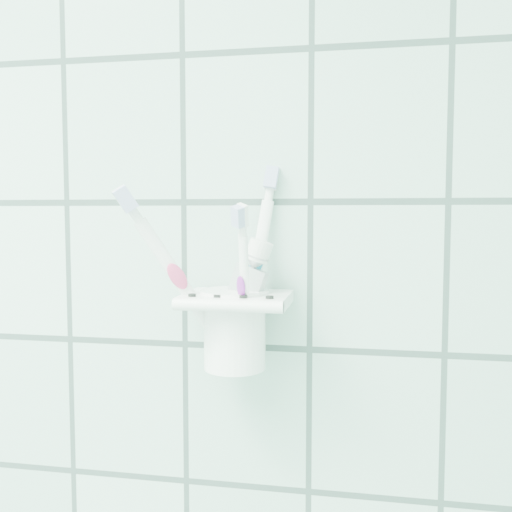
{
  "coord_description": "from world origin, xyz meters",
  "views": [
    {
      "loc": [
        0.78,
        0.57,
        1.4
      ],
      "look_at": [
        0.69,
        1.1,
        1.36
      ],
      "focal_mm": 40.0,
      "sensor_mm": 36.0,
      "label": 1
    }
  ],
  "objects_px": {
    "toothbrush_pink": "(231,258)",
    "toothpaste_tube": "(222,288)",
    "cup": "(235,326)",
    "toothbrush_orange": "(247,277)",
    "holder_bracket": "(237,301)",
    "toothbrush_blue": "(241,260)"
  },
  "relations": [
    {
      "from": "holder_bracket",
      "to": "toothpaste_tube",
      "type": "relative_size",
      "value": 0.76
    },
    {
      "from": "toothbrush_blue",
      "to": "toothbrush_orange",
      "type": "height_order",
      "value": "toothbrush_blue"
    },
    {
      "from": "toothbrush_orange",
      "to": "toothpaste_tube",
      "type": "relative_size",
      "value": 1.21
    },
    {
      "from": "holder_bracket",
      "to": "cup",
      "type": "bearing_deg",
      "value": 134.95
    },
    {
      "from": "toothbrush_pink",
      "to": "toothpaste_tube",
      "type": "distance_m",
      "value": 0.03
    },
    {
      "from": "toothbrush_blue",
      "to": "toothbrush_orange",
      "type": "distance_m",
      "value": 0.02
    },
    {
      "from": "toothpaste_tube",
      "to": "toothbrush_pink",
      "type": "bearing_deg",
      "value": 52.33
    },
    {
      "from": "toothpaste_tube",
      "to": "toothbrush_blue",
      "type": "bearing_deg",
      "value": 36.0
    },
    {
      "from": "cup",
      "to": "toothbrush_orange",
      "type": "relative_size",
      "value": 0.48
    },
    {
      "from": "cup",
      "to": "toothbrush_pink",
      "type": "distance_m",
      "value": 0.07
    },
    {
      "from": "toothpaste_tube",
      "to": "holder_bracket",
      "type": "bearing_deg",
      "value": 7.72
    },
    {
      "from": "holder_bracket",
      "to": "cup",
      "type": "height_order",
      "value": "same"
    },
    {
      "from": "cup",
      "to": "toothbrush_blue",
      "type": "bearing_deg",
      "value": 48.37
    },
    {
      "from": "cup",
      "to": "toothbrush_orange",
      "type": "xyz_separation_m",
      "value": [
        0.01,
        0.0,
        0.05
      ]
    },
    {
      "from": "holder_bracket",
      "to": "toothbrush_pink",
      "type": "height_order",
      "value": "toothbrush_pink"
    },
    {
      "from": "toothbrush_pink",
      "to": "toothpaste_tube",
      "type": "relative_size",
      "value": 1.42
    },
    {
      "from": "toothbrush_pink",
      "to": "toothbrush_orange",
      "type": "relative_size",
      "value": 1.18
    },
    {
      "from": "cup",
      "to": "toothpaste_tube",
      "type": "bearing_deg",
      "value": -177.13
    },
    {
      "from": "cup",
      "to": "toothbrush_pink",
      "type": "height_order",
      "value": "toothbrush_pink"
    },
    {
      "from": "holder_bracket",
      "to": "toothbrush_blue",
      "type": "distance_m",
      "value": 0.04
    },
    {
      "from": "holder_bracket",
      "to": "toothbrush_orange",
      "type": "bearing_deg",
      "value": 32.74
    },
    {
      "from": "cup",
      "to": "toothbrush_orange",
      "type": "height_order",
      "value": "toothbrush_orange"
    }
  ]
}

